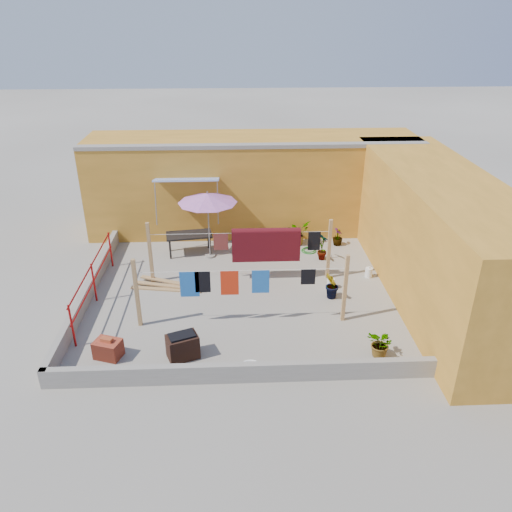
# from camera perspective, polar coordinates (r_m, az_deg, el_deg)

# --- Properties ---
(ground) EXTENTS (80.00, 80.00, 0.00)m
(ground) POSITION_cam_1_polar(r_m,az_deg,el_deg) (13.65, -1.70, -4.30)
(ground) COLOR #9E998E
(ground) RESTS_ON ground
(wall_back) EXTENTS (11.00, 3.27, 3.21)m
(wall_back) POSITION_cam_1_polar(r_m,az_deg,el_deg) (17.30, -0.39, 8.33)
(wall_back) COLOR #CA892C
(wall_back) RESTS_ON ground
(wall_right) EXTENTS (2.40, 9.00, 3.20)m
(wall_right) POSITION_cam_1_polar(r_m,az_deg,el_deg) (13.96, 20.08, 2.11)
(wall_right) COLOR #CA892C
(wall_right) RESTS_ON ground
(parapet_front) EXTENTS (8.30, 0.16, 0.44)m
(parapet_front) POSITION_cam_1_polar(r_m,az_deg,el_deg) (10.58, -1.35, -13.16)
(parapet_front) COLOR gray
(parapet_front) RESTS_ON ground
(parapet_left) EXTENTS (0.16, 7.30, 0.44)m
(parapet_left) POSITION_cam_1_polar(r_m,az_deg,el_deg) (14.10, -18.56, -3.69)
(parapet_left) COLOR gray
(parapet_left) RESTS_ON ground
(red_railing) EXTENTS (0.05, 4.20, 1.10)m
(red_railing) POSITION_cam_1_polar(r_m,az_deg,el_deg) (13.64, -18.13, -2.28)
(red_railing) COLOR #A61011
(red_railing) RESTS_ON ground
(clothesline_rig) EXTENTS (5.09, 2.35, 1.80)m
(clothesline_rig) POSITION_cam_1_polar(r_m,az_deg,el_deg) (13.66, 0.63, 0.69)
(clothesline_rig) COLOR tan
(clothesline_rig) RESTS_ON ground
(patio_umbrella) EXTENTS (2.26, 2.26, 2.14)m
(patio_umbrella) POSITION_cam_1_polar(r_m,az_deg,el_deg) (14.97, -5.57, 6.57)
(patio_umbrella) COLOR gray
(patio_umbrella) RESTS_ON ground
(outdoor_table) EXTENTS (1.50, 0.90, 0.66)m
(outdoor_table) POSITION_cam_1_polar(r_m,az_deg,el_deg) (15.76, -7.65, 2.29)
(outdoor_table) COLOR black
(outdoor_table) RESTS_ON ground
(brick_stack) EXTENTS (0.67, 0.58, 0.50)m
(brick_stack) POSITION_cam_1_polar(r_m,az_deg,el_deg) (11.69, -16.55, -10.13)
(brick_stack) COLOR #9E3724
(brick_stack) RESTS_ON ground
(lumber_pile) EXTENTS (2.09, 0.92, 0.13)m
(lumber_pile) POSITION_cam_1_polar(r_m,az_deg,el_deg) (14.08, -9.91, -3.38)
(lumber_pile) COLOR tan
(lumber_pile) RESTS_ON ground
(brazier) EXTENTS (0.79, 0.66, 0.60)m
(brazier) POSITION_cam_1_polar(r_m,az_deg,el_deg) (11.28, -8.38, -10.15)
(brazier) COLOR black
(brazier) RESTS_ON ground
(white_basin) EXTENTS (0.47, 0.47, 0.08)m
(white_basin) POSITION_cam_1_polar(r_m,az_deg,el_deg) (10.99, -0.64, -12.60)
(white_basin) COLOR white
(white_basin) RESTS_ON ground
(water_jug_a) EXTENTS (0.21, 0.21, 0.33)m
(water_jug_a) POSITION_cam_1_polar(r_m,az_deg,el_deg) (14.76, 12.75, -1.84)
(water_jug_a) COLOR white
(water_jug_a) RESTS_ON ground
(water_jug_b) EXTENTS (0.21, 0.21, 0.33)m
(water_jug_b) POSITION_cam_1_polar(r_m,az_deg,el_deg) (13.98, 8.54, -3.12)
(water_jug_b) COLOR white
(water_jug_b) RESTS_ON ground
(green_hose) EXTENTS (0.48, 0.48, 0.07)m
(green_hose) POSITION_cam_1_polar(r_m,az_deg,el_deg) (16.07, 6.05, 0.66)
(green_hose) COLOR #19701D
(green_hose) RESTS_ON ground
(plant_back_a) EXTENTS (0.96, 0.95, 0.81)m
(plant_back_a) POSITION_cam_1_polar(r_m,az_deg,el_deg) (16.41, 4.81, 2.70)
(plant_back_a) COLOR #1B5117
(plant_back_a) RESTS_ON ground
(plant_back_b) EXTENTS (0.39, 0.39, 0.59)m
(plant_back_b) POSITION_cam_1_polar(r_m,az_deg,el_deg) (16.52, 9.31, 2.19)
(plant_back_b) COLOR #1B5117
(plant_back_b) RESTS_ON ground
(plant_right_a) EXTENTS (0.55, 0.58, 0.92)m
(plant_right_a) POSITION_cam_1_polar(r_m,az_deg,el_deg) (15.40, 7.64, 1.14)
(plant_right_a) COLOR #1B5117
(plant_right_a) RESTS_ON ground
(plant_right_b) EXTENTS (0.40, 0.48, 0.79)m
(plant_right_b) POSITION_cam_1_polar(r_m,az_deg,el_deg) (13.38, 8.70, -3.37)
(plant_right_b) COLOR #1B5117
(plant_right_b) RESTS_ON ground
(plant_right_c) EXTENTS (0.75, 0.78, 0.66)m
(plant_right_c) POSITION_cam_1_polar(r_m,az_deg,el_deg) (11.50, 14.13, -9.74)
(plant_right_c) COLOR #1B5117
(plant_right_c) RESTS_ON ground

